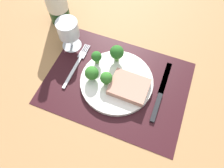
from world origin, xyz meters
The scene contains 11 objects.
ground_plane centered at (0.00, 0.00, -1.50)cm, with size 140.00×110.00×3.00cm, color #996D42.
placemat centered at (0.00, 0.00, 0.15)cm, with size 46.25×34.19×0.30cm, color black.
plate centered at (0.00, 0.00, 1.10)cm, with size 23.84×23.84×1.60cm, color silver.
steak centered at (4.68, -1.44, 3.06)cm, with size 11.83×9.23×2.32cm, color tan.
broccoli_near_fork centered at (-7.66, -2.10, 4.95)cm, with size 4.43×4.43×5.33cm.
broccoli_near_steak centered at (-2.73, -2.13, 4.96)cm, with size 3.87×3.87×5.16cm.
broccoli_back_left centered at (-8.75, 4.17, 5.01)cm, with size 3.43×3.43×5.06cm.
broccoli_front_edge centered at (-2.91, 7.59, 5.89)cm, with size 4.62×4.62×6.47cm.
fork centered at (-15.39, 1.42, 0.55)cm, with size 2.40×19.20×0.50cm.
knife centered at (14.60, 0.53, 0.60)cm, with size 1.80×23.00×0.80cm.
wine_glass centered at (-20.94, 8.87, 7.71)cm, with size 7.27×7.27×11.46cm.
Camera 1 is at (10.48, -31.03, 60.23)cm, focal length 33.04 mm.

